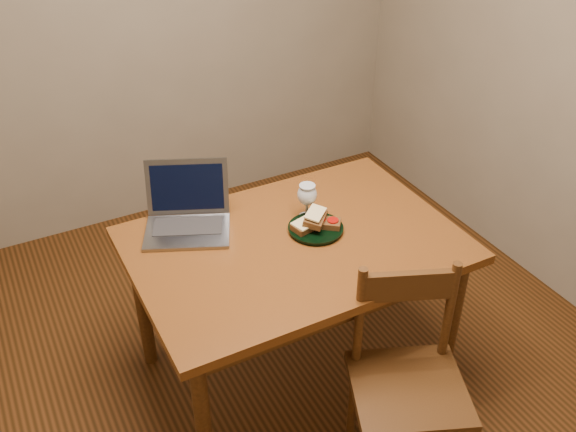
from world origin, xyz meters
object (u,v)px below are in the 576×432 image
table (295,258)px  laptop (187,210)px  plate (316,229)px  milk_glass (307,201)px  chair (408,374)px

table → laptop: laptop is taller
table → plate: bearing=11.7°
plate → laptop: 0.54m
plate → laptop: size_ratio=0.52×
plate → milk_glass: bearing=81.1°
table → laptop: 0.48m
chair → plate: 0.69m
table → plate: size_ratio=5.68×
plate → milk_glass: milk_glass is taller
chair → milk_glass: (-0.02, 0.73, 0.34)m
chair → milk_glass: size_ratio=3.32×
chair → laptop: (-0.48, 0.92, 0.33)m
table → plate: plate is taller
chair → milk_glass: 0.81m
milk_glass → table: bearing=-134.7°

